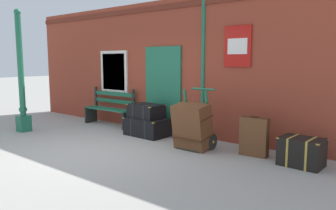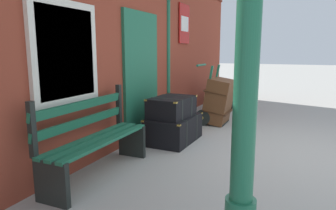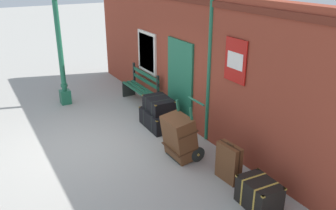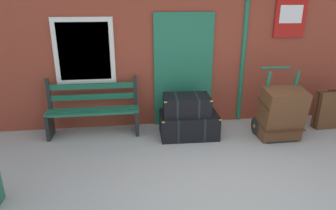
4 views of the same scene
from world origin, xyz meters
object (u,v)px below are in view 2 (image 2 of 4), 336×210
Objects in this scene: porters_trolley at (210,110)px; corner_trunk at (227,97)px; platform_bench at (94,139)px; steamer_trunk_base at (174,129)px; lamp_post at (245,111)px; steamer_trunk_middle at (172,107)px; suitcase_umber at (216,97)px; large_brown_trunk at (219,101)px.

porters_trolley reaches higher than corner_trunk.
platform_bench is 1.72m from steamer_trunk_base.
steamer_trunk_middle is at bearing 30.72° from lamp_post.
lamp_post reaches higher than corner_trunk.
porters_trolley is 1.59× the size of suitcase_umber.
platform_bench is 1.66m from steamer_trunk_middle.
porters_trolley is (4.27, 1.40, -0.86)m from lamp_post.
large_brown_trunk is at bearing -171.73° from corner_trunk.
steamer_trunk_middle reaches higher than corner_trunk.
corner_trunk is (2.02, 0.12, -0.03)m from porters_trolley.
suitcase_umber reaches higher than corner_trunk.
lamp_post is 4.57m from porters_trolley.
steamer_trunk_middle is (-0.05, 0.02, 0.37)m from steamer_trunk_base.
steamer_trunk_base is (2.74, 1.58, -0.93)m from lamp_post.
lamp_post is 3.95× the size of suitcase_umber.
steamer_trunk_base is at bearing 30.04° from lamp_post.
steamer_trunk_base is 1.59m from large_brown_trunk.
steamer_trunk_base is 1.54m from porters_trolley.
porters_trolley is at bearing -6.77° from steamer_trunk_base.
suitcase_umber is 0.89m from corner_trunk.
lamp_post is at bearing -163.63° from suitcase_umber.
corner_trunk is at bearing -0.97° from steamer_trunk_base.
lamp_post is 3.19× the size of large_brown_trunk.
suitcase_umber is at bearing 16.37° from lamp_post.
porters_trolley reaches higher than platform_bench.
steamer_trunk_middle is 1.62m from large_brown_trunk.
suitcase_umber is at bearing 0.14° from steamer_trunk_base.
lamp_post is 1.87× the size of platform_bench.
large_brown_trunk is (3.20, -0.67, 0.02)m from platform_bench.
corner_trunk is (0.88, -0.07, -0.12)m from suitcase_umber.
suitcase_umber is (5.41, 1.59, -0.78)m from lamp_post.
steamer_trunk_base is 1.22× the size of steamer_trunk_middle.
lamp_post is at bearing -149.28° from steamer_trunk_middle.
steamer_trunk_middle is 0.90× the size of large_brown_trunk.
lamp_post is 3.55× the size of steamer_trunk_middle.
steamer_trunk_middle is 1.61m from porters_trolley.
steamer_trunk_base is at bearing -10.86° from platform_bench.
steamer_trunk_middle is at bearing 172.82° from porters_trolley.
lamp_post is at bearing -166.38° from corner_trunk.
corner_trunk is (3.55, -0.06, 0.03)m from steamer_trunk_base.
steamer_trunk_middle is 1.18× the size of corner_trunk.
lamp_post is 2.91× the size of steamer_trunk_base.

